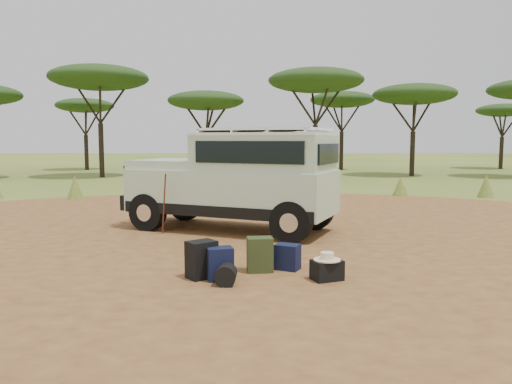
{
  "coord_description": "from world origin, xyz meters",
  "views": [
    {
      "loc": [
        -0.04,
        -9.6,
        2.13
      ],
      "look_at": [
        0.27,
        1.16,
        1.0
      ],
      "focal_mm": 35.0,
      "sensor_mm": 36.0,
      "label": 1
    }
  ],
  "objects_px": {
    "duffel_navy": "(288,257)",
    "hard_case": "(327,270)",
    "walking_staff": "(164,204)",
    "backpack_olive": "(260,255)",
    "backpack_navy": "(220,264)",
    "safari_vehicle": "(238,182)",
    "backpack_black": "(202,260)"
  },
  "relations": [
    {
      "from": "walking_staff",
      "to": "hard_case",
      "type": "xyz_separation_m",
      "value": [
        3.03,
        -3.73,
        -0.54
      ]
    },
    {
      "from": "backpack_black",
      "to": "backpack_navy",
      "type": "distance_m",
      "value": 0.31
    },
    {
      "from": "walking_staff",
      "to": "hard_case",
      "type": "distance_m",
      "value": 4.84
    },
    {
      "from": "safari_vehicle",
      "to": "walking_staff",
      "type": "relative_size",
      "value": 3.69
    },
    {
      "from": "backpack_navy",
      "to": "hard_case",
      "type": "bearing_deg",
      "value": -16.28
    },
    {
      "from": "backpack_navy",
      "to": "backpack_olive",
      "type": "xyz_separation_m",
      "value": [
        0.63,
        0.46,
        0.03
      ]
    },
    {
      "from": "safari_vehicle",
      "to": "backpack_navy",
      "type": "relative_size",
      "value": 10.29
    },
    {
      "from": "walking_staff",
      "to": "duffel_navy",
      "type": "relative_size",
      "value": 3.31
    },
    {
      "from": "duffel_navy",
      "to": "hard_case",
      "type": "relative_size",
      "value": 0.97
    },
    {
      "from": "safari_vehicle",
      "to": "duffel_navy",
      "type": "height_order",
      "value": "safari_vehicle"
    },
    {
      "from": "backpack_navy",
      "to": "walking_staff",
      "type": "bearing_deg",
      "value": 96.63
    },
    {
      "from": "walking_staff",
      "to": "hard_case",
      "type": "relative_size",
      "value": 3.2
    },
    {
      "from": "backpack_black",
      "to": "backpack_olive",
      "type": "bearing_deg",
      "value": -15.71
    },
    {
      "from": "backpack_olive",
      "to": "hard_case",
      "type": "relative_size",
      "value": 1.28
    },
    {
      "from": "safari_vehicle",
      "to": "backpack_black",
      "type": "xyz_separation_m",
      "value": [
        -0.53,
        -4.05,
        -0.86
      ]
    },
    {
      "from": "backpack_olive",
      "to": "duffel_navy",
      "type": "bearing_deg",
      "value": 8.84
    },
    {
      "from": "safari_vehicle",
      "to": "hard_case",
      "type": "distance_m",
      "value": 4.56
    },
    {
      "from": "backpack_black",
      "to": "hard_case",
      "type": "height_order",
      "value": "backpack_black"
    },
    {
      "from": "safari_vehicle",
      "to": "walking_staff",
      "type": "height_order",
      "value": "safari_vehicle"
    },
    {
      "from": "walking_staff",
      "to": "backpack_olive",
      "type": "height_order",
      "value": "walking_staff"
    },
    {
      "from": "walking_staff",
      "to": "backpack_black",
      "type": "xyz_separation_m",
      "value": [
        1.12,
        -3.56,
        -0.4
      ]
    },
    {
      "from": "backpack_black",
      "to": "duffel_navy",
      "type": "bearing_deg",
      "value": -17.95
    },
    {
      "from": "hard_case",
      "to": "duffel_navy",
      "type": "bearing_deg",
      "value": 110.09
    },
    {
      "from": "backpack_black",
      "to": "walking_staff",
      "type": "bearing_deg",
      "value": 71.17
    },
    {
      "from": "walking_staff",
      "to": "backpack_black",
      "type": "height_order",
      "value": "walking_staff"
    },
    {
      "from": "duffel_navy",
      "to": "hard_case",
      "type": "height_order",
      "value": "duffel_navy"
    },
    {
      "from": "walking_staff",
      "to": "duffel_navy",
      "type": "xyz_separation_m",
      "value": [
        2.49,
        -3.11,
        -0.48
      ]
    },
    {
      "from": "backpack_black",
      "to": "hard_case",
      "type": "xyz_separation_m",
      "value": [
        1.91,
        -0.17,
        -0.13
      ]
    },
    {
      "from": "backpack_navy",
      "to": "hard_case",
      "type": "xyz_separation_m",
      "value": [
        1.63,
        -0.06,
        -0.1
      ]
    },
    {
      "from": "walking_staff",
      "to": "backpack_olive",
      "type": "distance_m",
      "value": 3.83
    },
    {
      "from": "walking_staff",
      "to": "backpack_navy",
      "type": "relative_size",
      "value": 2.79
    },
    {
      "from": "hard_case",
      "to": "backpack_olive",
      "type": "bearing_deg",
      "value": 132.02
    }
  ]
}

